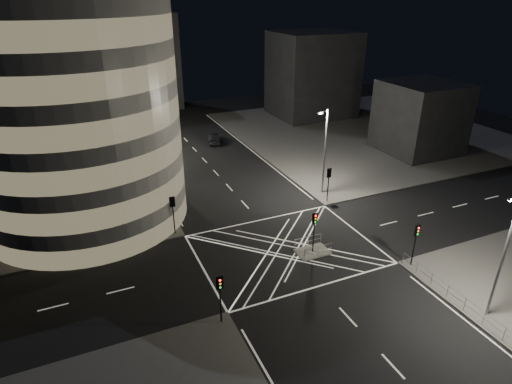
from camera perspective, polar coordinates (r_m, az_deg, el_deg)
name	(u,v)px	position (r m, az deg, el deg)	size (l,w,h in m)	color
ground	(286,249)	(40.37, 3.99, -7.60)	(120.00, 120.00, 0.00)	black
sidewalk_far_right	(364,131)	(75.77, 14.21, 7.88)	(42.00, 42.00, 0.15)	#565350
central_island	(313,252)	(40.10, 7.55, -7.91)	(3.00, 2.00, 0.15)	slate
office_tower_curved	(17,93)	(49.59, -29.26, 11.46)	(30.00, 29.00, 27.20)	gray
office_block_rear	(19,72)	(72.80, -29.03, 13.85)	(24.00, 16.00, 22.00)	gray
building_right_far	(312,74)	(82.76, 7.51, 15.28)	(14.00, 12.00, 15.00)	black
building_right_near	(420,117)	(67.14, 21.03, 9.26)	(10.00, 10.00, 10.00)	black
building_far_end	(130,63)	(89.53, -16.40, 16.15)	(18.00, 8.00, 18.00)	black
tree_a	(149,187)	(42.85, -14.12, 0.69)	(4.58, 4.58, 7.08)	black
tree_b	(137,163)	(48.22, -15.52, 3.80)	(5.16, 5.16, 7.76)	black
tree_c	(129,149)	(53.96, -16.55, 5.54)	(4.27, 4.27, 6.88)	black
tree_d	(121,129)	(59.40, -17.53, 8.04)	(5.64, 5.64, 8.47)	black
tree_e	(116,123)	(65.39, -18.16, 8.69)	(4.36, 4.36, 6.86)	black
traffic_signal_fl	(173,208)	(41.88, -11.04, -2.14)	(0.55, 0.22, 4.00)	black
traffic_signal_nl	(220,291)	(30.74, -4.83, -13.00)	(0.55, 0.22, 4.00)	black
traffic_signal_fr	(329,179)	(48.20, 9.67, 1.77)	(0.55, 0.22, 4.00)	black
traffic_signal_nr	(416,237)	(38.91, 20.53, -5.69)	(0.55, 0.22, 4.00)	black
traffic_signal_island	(314,225)	(38.62, 7.79, -4.39)	(0.55, 0.22, 4.00)	black
street_lamp_left_near	(152,165)	(45.37, -13.66, 3.47)	(1.25, 0.25, 10.00)	slate
street_lamp_left_far	(126,121)	(62.34, -16.96, 9.07)	(1.25, 0.25, 10.00)	slate
street_lamp_right_far	(325,149)	(49.27, 9.14, 5.64)	(1.25, 0.25, 10.00)	slate
street_lamp_right_near	(504,253)	(34.26, 30.13, -7.06)	(1.25, 0.25, 10.00)	slate
railing_near_right	(456,297)	(36.90, 25.11, -12.60)	(0.06, 11.70, 1.10)	slate
railing_island_south	(318,251)	(39.13, 8.28, -7.80)	(2.80, 0.06, 1.10)	slate
railing_island_north	(308,241)	(40.41, 6.95, -6.54)	(2.80, 0.06, 1.10)	slate
sedan	(214,138)	(68.02, -5.66, 7.14)	(1.58, 4.52, 1.49)	black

